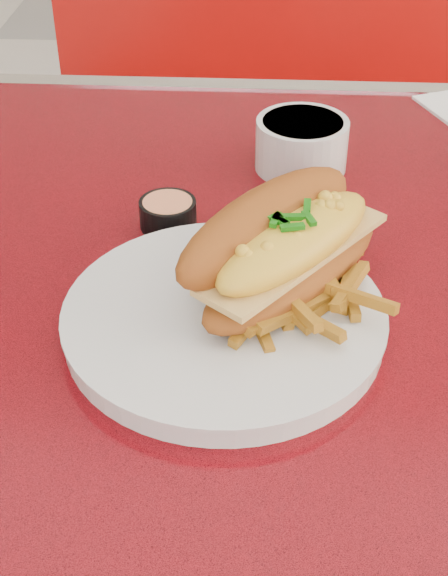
# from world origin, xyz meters

# --- Properties ---
(booth_bench_far) EXTENTS (1.20, 0.51, 0.90)m
(booth_bench_far) POSITION_xyz_m (0.00, 0.81, 0.29)
(booth_bench_far) COLOR #A80E0B
(booth_bench_far) RESTS_ON ground
(dinner_plate) EXTENTS (0.30, 0.30, 0.02)m
(dinner_plate) POSITION_xyz_m (-0.22, -0.08, 0.78)
(dinner_plate) COLOR silver
(dinner_plate) RESTS_ON diner_table
(mac_hoagie) EXTENTS (0.20, 0.22, 0.09)m
(mac_hoagie) POSITION_xyz_m (-0.17, -0.04, 0.82)
(mac_hoagie) COLOR #994D18
(mac_hoagie) RESTS_ON dinner_plate
(fries_pile) EXTENTS (0.12, 0.12, 0.03)m
(fries_pile) POSITION_xyz_m (-0.16, -0.06, 0.80)
(fries_pile) COLOR #BC8020
(fries_pile) RESTS_ON dinner_plate
(fork) EXTENTS (0.05, 0.15, 0.00)m
(fork) POSITION_xyz_m (-0.15, -0.05, 0.79)
(fork) COLOR silver
(fork) RESTS_ON dinner_plate
(gravy_ramekin) EXTENTS (0.12, 0.12, 0.05)m
(gravy_ramekin) POSITION_xyz_m (-0.15, 0.19, 0.80)
(gravy_ramekin) COLOR silver
(gravy_ramekin) RESTS_ON diner_table
(sauce_cup_left) EXTENTS (0.06, 0.06, 0.03)m
(sauce_cup_left) POSITION_xyz_m (-0.28, 0.07, 0.78)
(sauce_cup_left) COLOR black
(sauce_cup_left) RESTS_ON diner_table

